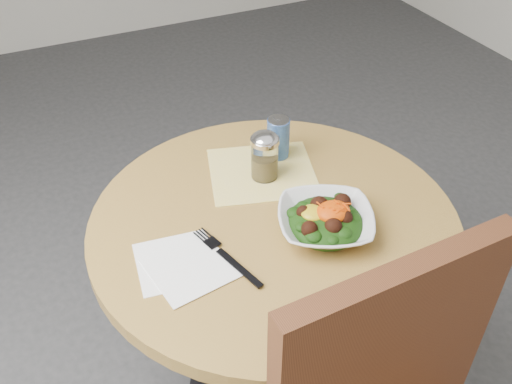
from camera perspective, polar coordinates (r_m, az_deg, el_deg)
table at (r=1.52m, az=1.69°, el=-8.17°), size 0.90×0.90×0.75m
cloth_napkin at (r=1.53m, az=0.62°, el=2.00°), size 0.34×0.32×0.00m
paper_napkins at (r=1.28m, az=-7.35°, el=-7.25°), size 0.21×0.22×0.00m
salad_bowl at (r=1.34m, az=6.95°, el=-2.89°), size 0.29×0.29×0.08m
fork at (r=1.29m, az=-3.09°, el=-6.33°), size 0.08×0.23×0.00m
spice_shaker at (r=1.47m, az=0.86°, el=3.59°), size 0.07×0.07×0.13m
beverage_can at (r=1.56m, az=2.23°, el=5.42°), size 0.06×0.06×0.12m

